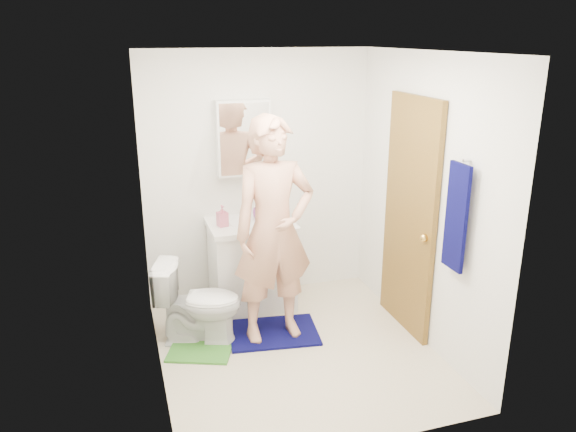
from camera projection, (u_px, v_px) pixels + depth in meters
The scene contains 22 objects.
floor at pixel (296, 351), 4.69m from camera, with size 2.20×2.40×0.02m, color beige.
ceiling at pixel (298, 50), 3.94m from camera, with size 2.20×2.40×0.02m, color white.
wall_back at pixel (258, 177), 5.41m from camera, with size 2.20×0.02×2.40m, color white.
wall_front at pixel (363, 276), 3.21m from camera, with size 2.20×0.02×2.40m, color white.
wall_left at pixel (150, 228), 4.00m from camera, with size 0.02×2.40×2.40m, color white.
wall_right at pixel (425, 202), 4.63m from camera, with size 0.02×2.40×2.40m, color white.
vanity_cabinet at pixel (252, 267), 5.35m from camera, with size 0.75×0.55×0.80m, color white.
countertop at pixel (251, 225), 5.22m from camera, with size 0.79×0.59×0.05m, color white.
sink_basin at pixel (251, 223), 5.21m from camera, with size 0.40×0.40×0.03m, color white.
faucet at pixel (246, 211), 5.35m from camera, with size 0.03×0.03×0.12m, color silver.
medicine_cabinet at pixel (243, 138), 5.18m from camera, with size 0.50×0.12×0.70m, color white.
mirror_panel at pixel (245, 139), 5.12m from camera, with size 0.46×0.01×0.66m, color white.
door at pixel (409, 217), 4.81m from camera, with size 0.05×0.80×2.05m, color brown.
door_knob at pixel (424, 238), 4.53m from camera, with size 0.07×0.07×0.07m, color gold.
towel at pixel (456, 217), 4.07m from camera, with size 0.03×0.24×0.80m, color #070741.
towel_hook at pixel (467, 160), 3.95m from camera, with size 0.02×0.02×0.06m, color silver.
toilet at pixel (199, 302), 4.73m from camera, with size 0.40×0.70×0.72m, color white.
bath_mat at pixel (273, 332), 4.94m from camera, with size 0.77×0.55×0.02m, color #070741.
green_rug at pixel (201, 349), 4.69m from camera, with size 0.51×0.43×0.02m, color #3B822B.
soap_dispenser at pixel (222, 216), 5.08m from camera, with size 0.09×0.09×0.20m, color #D26280.
toothbrush_cup at pixel (260, 214), 5.28m from camera, with size 0.14×0.14×0.11m, color #944395.
man at pixel (274, 231), 4.61m from camera, with size 0.69×0.46×1.91m, color tan.
Camera 1 is at (-1.30, -3.90, 2.52)m, focal length 35.00 mm.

